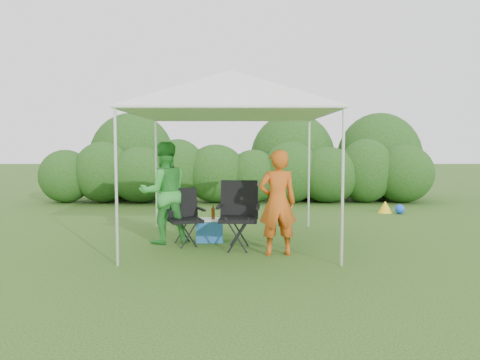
{
  "coord_description": "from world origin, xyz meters",
  "views": [
    {
      "loc": [
        0.12,
        -7.16,
        1.6
      ],
      "look_at": [
        0.14,
        0.4,
        1.05
      ],
      "focal_mm": 35.0,
      "sensor_mm": 36.0,
      "label": 1
    }
  ],
  "objects_px": {
    "chair_left": "(184,213)",
    "cooler": "(210,230)",
    "canopy": "(231,93)",
    "woman": "(164,193)",
    "man": "(278,203)",
    "chair_right": "(239,210)"
  },
  "relations": [
    {
      "from": "chair_left",
      "to": "cooler",
      "type": "relative_size",
      "value": 1.94
    },
    {
      "from": "canopy",
      "to": "woman",
      "type": "relative_size",
      "value": 1.86
    },
    {
      "from": "chair_left",
      "to": "man",
      "type": "xyz_separation_m",
      "value": [
        1.46,
        -0.75,
        0.26
      ]
    },
    {
      "from": "canopy",
      "to": "man",
      "type": "distance_m",
      "value": 2.02
    },
    {
      "from": "canopy",
      "to": "chair_right",
      "type": "bearing_deg",
      "value": -73.22
    },
    {
      "from": "chair_left",
      "to": "chair_right",
      "type": "bearing_deg",
      "value": -38.78
    },
    {
      "from": "cooler",
      "to": "chair_left",
      "type": "bearing_deg",
      "value": -153.9
    },
    {
      "from": "chair_right",
      "to": "man",
      "type": "height_order",
      "value": "man"
    },
    {
      "from": "chair_left",
      "to": "man",
      "type": "bearing_deg",
      "value": -48.27
    },
    {
      "from": "canopy",
      "to": "chair_left",
      "type": "relative_size",
      "value": 3.4
    },
    {
      "from": "man",
      "to": "cooler",
      "type": "distance_m",
      "value": 1.54
    },
    {
      "from": "cooler",
      "to": "woman",
      "type": "bearing_deg",
      "value": -174.72
    },
    {
      "from": "woman",
      "to": "chair_right",
      "type": "bearing_deg",
      "value": 139.98
    },
    {
      "from": "canopy",
      "to": "woman",
      "type": "xyz_separation_m",
      "value": [
        -1.11,
        0.0,
        -1.63
      ]
    },
    {
      "from": "woman",
      "to": "cooler",
      "type": "distance_m",
      "value": 0.99
    },
    {
      "from": "canopy",
      "to": "chair_right",
      "type": "relative_size",
      "value": 2.93
    },
    {
      "from": "man",
      "to": "chair_right",
      "type": "bearing_deg",
      "value": -46.63
    },
    {
      "from": "chair_left",
      "to": "man",
      "type": "distance_m",
      "value": 1.66
    },
    {
      "from": "canopy",
      "to": "chair_left",
      "type": "bearing_deg",
      "value": -171.24
    },
    {
      "from": "chair_left",
      "to": "cooler",
      "type": "xyz_separation_m",
      "value": [
        0.4,
        0.21,
        -0.32
      ]
    },
    {
      "from": "woman",
      "to": "cooler",
      "type": "xyz_separation_m",
      "value": [
        0.74,
        0.09,
        -0.64
      ]
    },
    {
      "from": "chair_left",
      "to": "woman",
      "type": "relative_size",
      "value": 0.55
    }
  ]
}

